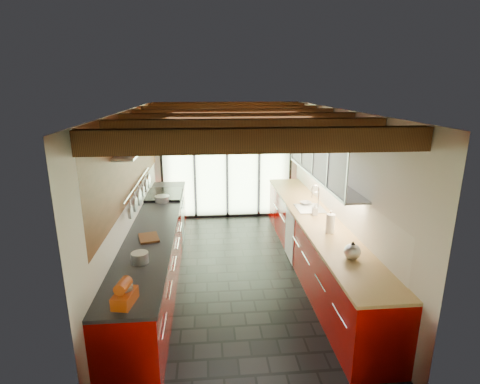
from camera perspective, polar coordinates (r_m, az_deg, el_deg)
The scene contains 18 objects.
ground at distance 6.26m, azimuth -0.42°, elevation -12.11°, with size 5.50×5.50×0.00m, color black.
room_shell at distance 5.67m, azimuth -0.46°, elevation 2.79°, with size 5.50×5.50×5.50m.
ceiling_beams at distance 5.92m, azimuth -0.78°, elevation 11.27°, with size 3.14×5.06×4.90m.
glass_door at distance 8.31m, azimuth -2.01°, elevation 7.06°, with size 2.95×0.10×2.90m.
left_counter at distance 6.09m, azimuth -12.60°, elevation -8.51°, with size 0.68×5.00×0.92m.
range_stove at distance 7.43m, azimuth -11.26°, elevation -3.82°, with size 0.66×0.90×0.97m.
right_counter at distance 6.28m, azimuth 11.33°, elevation -7.67°, with size 0.68×5.00×0.92m.
sink_assembly at distance 6.47m, azimuth 10.70°, elevation -2.20°, with size 0.45×0.52×0.43m.
upper_cabinets_right at distance 6.20m, azimuth 12.65°, elevation 5.40°, with size 0.34×3.00×3.00m.
left_wall_fixtures at distance 5.96m, azimuth -14.95°, elevation 4.35°, with size 0.28×2.60×0.96m.
stand_mixer at distance 3.87m, azimuth -17.17°, elevation -14.59°, with size 0.22×0.32×0.27m.
pot_large at distance 4.64m, azimuth -15.01°, elevation -9.65°, with size 0.20×0.20×0.13m, color silver.
pot_small at distance 6.90m, azimuth -11.76°, elevation -1.00°, with size 0.27×0.27×0.10m, color silver.
cutting_board at distance 5.31m, azimuth -13.72°, elevation -6.79°, with size 0.25×0.35×0.03m, color brown.
kettle at distance 4.76m, azimuth 16.75°, elevation -8.57°, with size 0.23×0.26×0.24m.
paper_towel at distance 5.47m, azimuth 13.60°, elevation -4.71°, with size 0.15×0.15×0.33m.
soap_bottle at distance 6.16m, azimuth 11.36°, elevation -2.62°, with size 0.09×0.09×0.19m, color silver.
bowl at distance 6.70m, azimuth 9.97°, elevation -1.66°, with size 0.19×0.19×0.05m, color silver.
Camera 1 is at (-0.46, -5.50, 2.95)m, focal length 28.00 mm.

